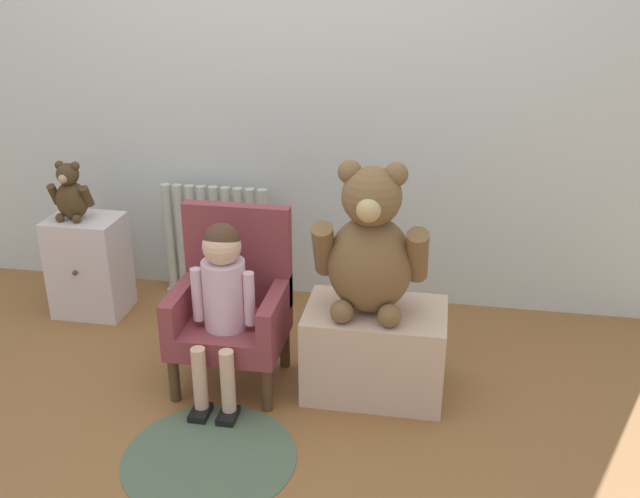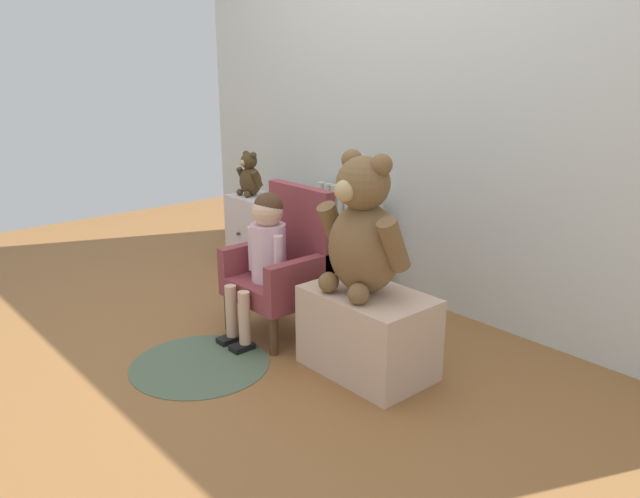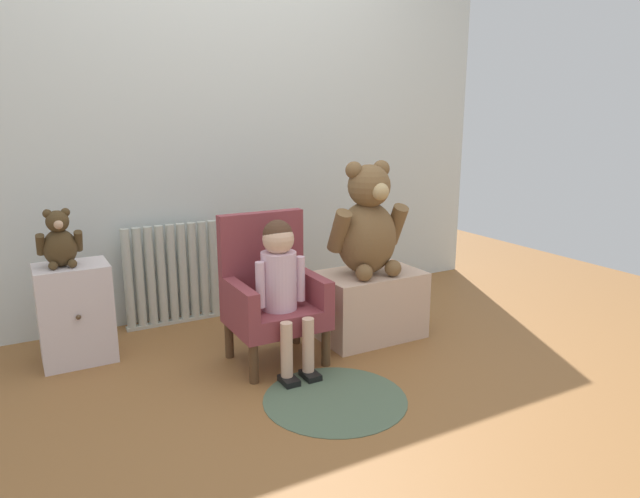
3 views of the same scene
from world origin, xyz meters
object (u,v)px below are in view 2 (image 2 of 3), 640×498
Objects in this scene: small_teddy_bear at (250,176)px; small_dresser at (256,233)px; child_figure at (264,245)px; floor_rug at (200,365)px; child_armchair at (284,266)px; low_bench at (368,332)px; large_teddy_bear at (363,232)px; radiator at (348,237)px.

small_dresser is at bearing 17.44° from small_teddy_bear.
child_figure reaches higher than floor_rug.
small_teddy_bear is (-0.90, 0.43, 0.28)m from child_armchair.
small_dresser is at bearing 133.28° from floor_rug.
small_dresser reaches higher than floor_rug.
low_bench is at bearing 0.24° from child_armchair.
child_armchair is at bearing 96.20° from floor_rug.
large_teddy_bear reaches higher than low_bench.
large_teddy_bear is 0.96m from floor_rug.
large_teddy_bear reaches higher than child_figure.
small_dresser is at bearing 163.04° from low_bench.
child_figure is at bearing 97.91° from floor_rug.
low_bench is (0.89, -0.72, -0.11)m from radiator.
small_dresser is 0.68× the size of child_armchair.
radiator is 0.81× the size of child_figure.
small_teddy_bear is (-0.04, -0.01, 0.37)m from small_dresser.
small_teddy_bear is (-0.90, 0.55, 0.15)m from child_figure.
low_bench is 0.45m from large_teddy_bear.
child_figure is (0.86, -0.56, 0.22)m from small_dresser.
small_dresser is 1.05m from child_figure.
child_figure is 2.59× the size of small_teddy_bear.
low_bench is 1.60m from small_teddy_bear.
large_teddy_bear is at bearing -159.73° from low_bench.
small_teddy_bear reaches higher than child_armchair.
child_armchair is 1.03m from small_teddy_bear.
small_teddy_bear is (-0.59, -0.30, 0.32)m from radiator.
child_armchair is 0.17m from child_figure.
child_armchair is (0.86, -0.44, 0.09)m from small_dresser.
small_teddy_bear is at bearing -153.61° from radiator.
child_armchair is (0.30, -0.73, 0.05)m from radiator.
small_dresser is 1.36m from floor_rug.
child_figure is 1.30× the size of low_bench.
child_armchair reaches higher than small_dresser.
small_teddy_bear is (-1.48, 0.43, 0.43)m from low_bench.
child_figure is 1.20× the size of large_teddy_bear.
large_teddy_bear is (0.56, 0.11, 0.16)m from child_figure.
child_figure is 1.06m from small_teddy_bear.
low_bench reaches higher than floor_rug.
radiator reaches higher than low_bench.
large_teddy_bear reaches higher than small_dresser.
child_armchair is at bearing 179.17° from large_teddy_bear.
low_bench is 0.92× the size of large_teddy_bear.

